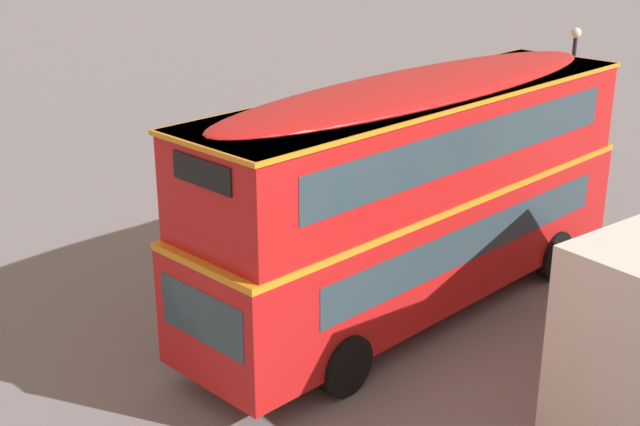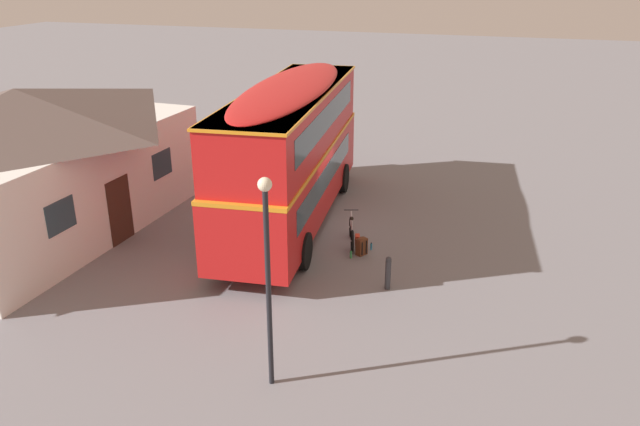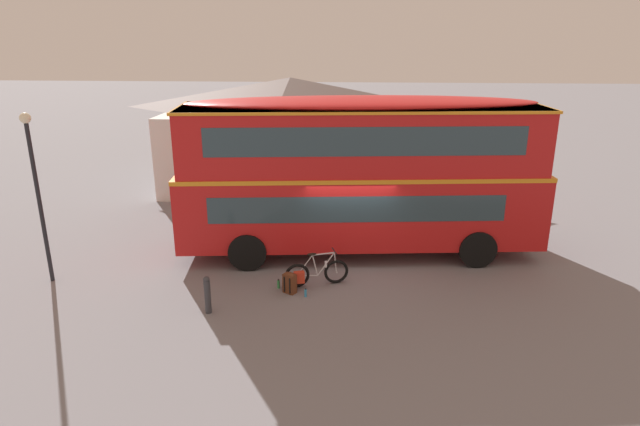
% 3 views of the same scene
% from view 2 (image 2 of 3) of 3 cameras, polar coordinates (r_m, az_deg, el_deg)
% --- Properties ---
extents(ground_plane, '(120.00, 120.00, 0.00)m').
position_cam_2_polar(ground_plane, '(21.10, -0.81, -1.27)').
color(ground_plane, slate).
extents(double_decker_bus, '(10.94, 3.52, 4.79)m').
position_cam_2_polar(double_decker_bus, '(20.68, -2.63, 6.00)').
color(double_decker_bus, black).
rests_on(double_decker_bus, ground).
extents(touring_bicycle, '(1.71, 0.78, 0.97)m').
position_cam_2_polar(touring_bicycle, '(19.70, 2.96, -1.89)').
color(touring_bicycle, black).
rests_on(touring_bicycle, ground).
extents(backpack_on_ground, '(0.39, 0.36, 0.58)m').
position_cam_2_polar(backpack_on_ground, '(19.08, 3.82, -2.99)').
color(backpack_on_ground, '#592D19').
rests_on(backpack_on_ground, ground).
extents(water_bottle_blue_sports, '(0.06, 0.06, 0.23)m').
position_cam_2_polar(water_bottle_blue_sports, '(19.50, 4.70, -3.05)').
color(water_bottle_blue_sports, '#338CBF').
rests_on(water_bottle_blue_sports, ground).
extents(water_bottle_green_metal, '(0.07, 0.07, 0.26)m').
position_cam_2_polar(water_bottle_green_metal, '(18.91, 2.84, -3.79)').
color(water_bottle_green_metal, green).
rests_on(water_bottle_green_metal, ground).
extents(pub_building, '(10.73, 7.63, 4.67)m').
position_cam_2_polar(pub_building, '(22.42, -25.23, 4.46)').
color(pub_building, silver).
rests_on(pub_building, ground).
extents(street_lamp, '(0.28, 0.28, 4.63)m').
position_cam_2_polar(street_lamp, '(12.34, -4.81, -4.53)').
color(street_lamp, black).
rests_on(street_lamp, ground).
extents(kerb_bollard, '(0.16, 0.16, 0.97)m').
position_cam_2_polar(kerb_bollard, '(17.13, 6.22, -5.40)').
color(kerb_bollard, '#333338').
rests_on(kerb_bollard, ground).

